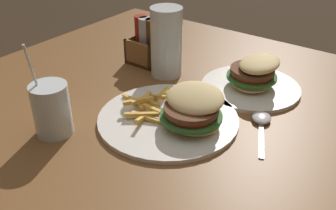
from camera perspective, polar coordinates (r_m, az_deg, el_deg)
The scene contains 7 objects.
dining_table at distance 1.03m, azimuth 5.43°, elevation -7.95°, with size 1.34×1.03×0.74m.
meal_plate_near at distance 0.87m, azimuth 1.61°, elevation -1.29°, with size 0.32×0.32×0.10m.
beer_glass at distance 1.07m, azimuth -0.23°, elevation 8.74°, with size 0.09×0.09×0.19m.
juice_glass at distance 0.86m, azimuth -16.50°, elevation -0.88°, with size 0.08×0.08×0.21m.
spoon at distance 0.91m, azimuth 13.42°, elevation -2.10°, with size 0.10×0.17×0.02m.
meal_plate_far at distance 1.03m, azimuth 12.20°, elevation 3.83°, with size 0.25×0.25×0.10m.
condiment_caddy at distance 1.16m, azimuth -3.09°, elevation 8.82°, with size 0.10×0.10×0.13m.
Camera 1 is at (0.40, -0.70, 1.22)m, focal length 42.00 mm.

